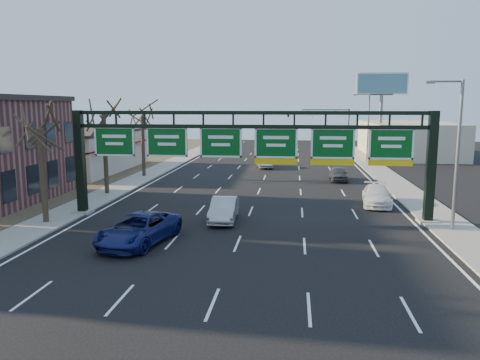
# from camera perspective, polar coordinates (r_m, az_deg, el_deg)

# --- Properties ---
(ground) EXTENTS (160.00, 160.00, 0.00)m
(ground) POSITION_cam_1_polar(r_m,az_deg,el_deg) (24.12, -0.89, -9.11)
(ground) COLOR black
(ground) RESTS_ON ground
(sidewalk_left) EXTENTS (3.00, 120.00, 0.12)m
(sidewalk_left) POSITION_cam_1_polar(r_m,az_deg,el_deg) (46.15, -13.53, -0.47)
(sidewalk_left) COLOR gray
(sidewalk_left) RESTS_ON ground
(sidewalk_right) EXTENTS (3.00, 120.00, 0.12)m
(sidewalk_right) POSITION_cam_1_polar(r_m,az_deg,el_deg) (44.46, 19.22, -1.09)
(sidewalk_right) COLOR gray
(sidewalk_right) RESTS_ON ground
(dirt_strip_left) EXTENTS (21.00, 120.00, 0.06)m
(dirt_strip_left) POSITION_cam_1_polar(r_m,az_deg,el_deg) (51.61, -26.36, -0.21)
(dirt_strip_left) COLOR #473D2B
(dirt_strip_left) RESTS_ON ground
(lane_markings) EXTENTS (21.60, 120.00, 0.01)m
(lane_markings) POSITION_cam_1_polar(r_m,az_deg,el_deg) (43.47, 2.53, -0.88)
(lane_markings) COLOR white
(lane_markings) RESTS_ON ground
(sign_gantry) EXTENTS (24.60, 1.20, 7.20)m
(sign_gantry) POSITION_cam_1_polar(r_m,az_deg,el_deg) (30.98, 1.31, 3.72)
(sign_gantry) COLOR black
(sign_gantry) RESTS_ON ground
(cream_strip) EXTENTS (10.90, 18.40, 4.70)m
(cream_strip) POSITION_cam_1_polar(r_m,az_deg,el_deg) (57.44, -18.71, 3.46)
(cream_strip) COLOR #C0B79F
(cream_strip) RESTS_ON ground
(building_right_distant) EXTENTS (12.00, 20.00, 5.00)m
(building_right_distant) POSITION_cam_1_polar(r_m,az_deg,el_deg) (74.85, 19.76, 4.71)
(building_right_distant) COLOR #C0B79F
(building_right_distant) RESTS_ON ground
(tree_gantry) EXTENTS (3.60, 3.60, 8.48)m
(tree_gantry) POSITION_cam_1_polar(r_m,az_deg,el_deg) (31.90, -23.32, 7.61)
(tree_gantry) COLOR #33291C
(tree_gantry) RESTS_ON sidewalk_left
(tree_mid) EXTENTS (3.60, 3.60, 9.24)m
(tree_mid) POSITION_cam_1_polar(r_m,az_deg,el_deg) (40.88, -16.36, 9.19)
(tree_mid) COLOR #33291C
(tree_mid) RESTS_ON sidewalk_left
(tree_far) EXTENTS (3.60, 3.60, 8.86)m
(tree_far) POSITION_cam_1_polar(r_m,az_deg,el_deg) (50.26, -11.88, 8.85)
(tree_far) COLOR #33291C
(tree_far) RESTS_ON sidewalk_left
(streetlight_near) EXTENTS (2.15, 0.22, 9.00)m
(streetlight_near) POSITION_cam_1_polar(r_m,az_deg,el_deg) (30.34, 24.81, 3.62)
(streetlight_near) COLOR slate
(streetlight_near) RESTS_ON sidewalk_right
(streetlight_far) EXTENTS (2.15, 0.22, 9.00)m
(streetlight_far) POSITION_cam_1_polar(r_m,az_deg,el_deg) (63.47, 15.26, 6.57)
(streetlight_far) COLOR slate
(streetlight_far) RESTS_ON sidewalk_right
(billboard_right) EXTENTS (7.00, 0.50, 12.00)m
(billboard_right) POSITION_cam_1_polar(r_m,az_deg,el_deg) (68.77, 16.89, 9.99)
(billboard_right) COLOR slate
(billboard_right) RESTS_ON ground
(traffic_signal_mast) EXTENTS (10.16, 0.54, 7.00)m
(traffic_signal_mast) POSITION_cam_1_polar(r_m,az_deg,el_deg) (77.79, 8.63, 7.50)
(traffic_signal_mast) COLOR black
(traffic_signal_mast) RESTS_ON ground
(car_blue_suv) EXTENTS (3.91, 6.38, 1.65)m
(car_blue_suv) POSITION_cam_1_polar(r_m,az_deg,el_deg) (26.35, -12.21, -5.86)
(car_blue_suv) COLOR navy
(car_blue_suv) RESTS_ON ground
(car_silver_sedan) EXTENTS (1.78, 4.69, 1.53)m
(car_silver_sedan) POSITION_cam_1_polar(r_m,az_deg,el_deg) (30.78, -1.98, -3.61)
(car_silver_sedan) COLOR #9FA0A4
(car_silver_sedan) RESTS_ON ground
(car_white_wagon) EXTENTS (2.62, 5.27, 1.47)m
(car_white_wagon) POSITION_cam_1_polar(r_m,az_deg,el_deg) (37.11, 16.33, -1.83)
(car_white_wagon) COLOR white
(car_white_wagon) RESTS_ON ground
(car_grey_far) EXTENTS (1.67, 4.16, 1.42)m
(car_grey_far) POSITION_cam_1_polar(r_m,az_deg,el_deg) (48.16, 11.92, 0.76)
(car_grey_far) COLOR #404245
(car_grey_far) RESTS_ON ground
(car_silver_distant) EXTENTS (2.44, 4.87, 1.53)m
(car_silver_distant) POSITION_cam_1_polar(r_m,az_deg,el_deg) (57.15, 3.01, 2.29)
(car_silver_distant) COLOR #9D9DA1
(car_silver_distant) RESTS_ON ground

